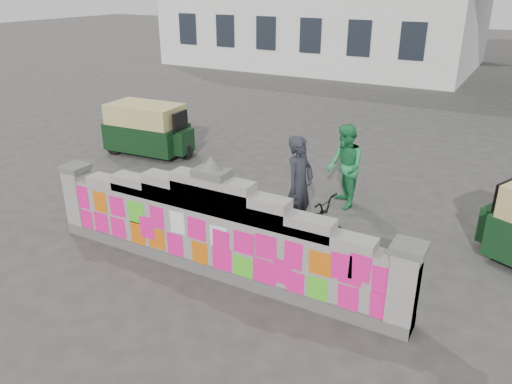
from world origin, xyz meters
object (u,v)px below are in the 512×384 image
cyclist_bike (298,219)px  rickshaw_left (148,128)px  cyclist_rider (299,200)px  pedestrian (345,167)px

cyclist_bike → rickshaw_left: rickshaw_left is taller
cyclist_rider → pedestrian: size_ratio=1.02×
pedestrian → rickshaw_left: size_ratio=0.70×
cyclist_rider → cyclist_bike: bearing=-81.9°
cyclist_bike → pedestrian: (0.10, 2.04, 0.35)m
cyclist_bike → cyclist_rider: bearing=98.1°
cyclist_rider → rickshaw_left: bearing=72.7°
cyclist_rider → pedestrian: cyclist_rider is taller
pedestrian → cyclist_bike: bearing=-41.2°
cyclist_bike → cyclist_rider: size_ratio=1.12×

